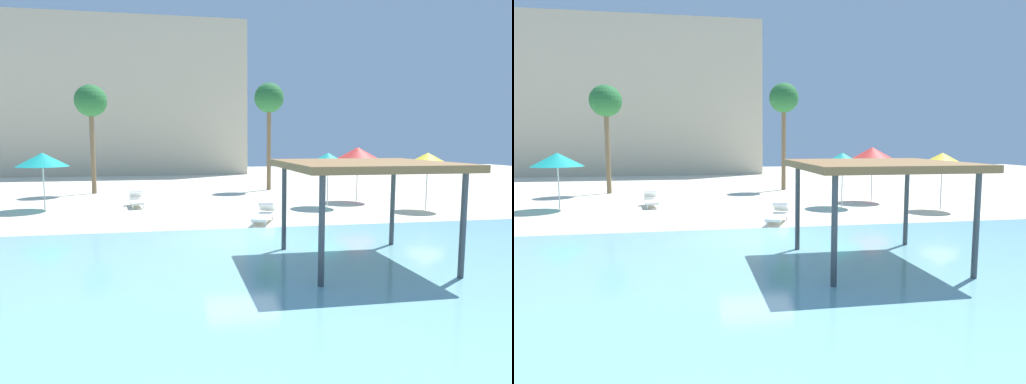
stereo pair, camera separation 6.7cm
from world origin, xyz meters
TOP-DOWN VIEW (x-y plane):
  - ground_plane at (0.00, 0.00)m, footprint 80.00×80.00m
  - lagoon_water at (0.00, -5.25)m, footprint 44.00×13.50m
  - shade_pavilion at (2.62, -3.53)m, footprint 4.10×4.10m
  - beach_umbrella_yellow_0 at (9.33, 4.59)m, footprint 1.92×1.92m
  - beach_umbrella_teal_2 at (-8.21, 7.73)m, footprint 2.34×2.34m
  - beach_umbrella_teal_3 at (5.11, 6.32)m, footprint 2.07×2.07m
  - beach_umbrella_red_4 at (7.32, 7.94)m, footprint 2.27×2.27m
  - lounge_chair_0 at (1.22, 2.64)m, footprint 1.29×1.98m
  - lounge_chair_3 at (-4.07, 7.95)m, footprint 0.88×1.96m
  - palm_tree_0 at (-7.07, 14.07)m, footprint 1.90×1.90m
  - palm_tree_1 at (3.84, 14.19)m, footprint 1.90×1.90m
  - hotel_block_0 at (-6.84, 32.83)m, footprint 22.92×10.09m

SIDE VIEW (x-z plane):
  - ground_plane at x=0.00m, z-range 0.00..0.00m
  - lagoon_water at x=0.00m, z-range 0.00..0.04m
  - lounge_chair_0 at x=1.22m, z-range -0.04..0.70m
  - lounge_chair_3 at x=-4.07m, z-range -0.04..0.70m
  - beach_umbrella_teal_2 at x=-8.21m, z-range 1.01..3.67m
  - beach_umbrella_teal_3 at x=5.11m, z-range 1.03..3.66m
  - beach_umbrella_yellow_0 at x=9.33m, z-range 1.06..3.72m
  - shade_pavilion at x=2.62m, z-range 1.17..3.85m
  - beach_umbrella_red_4 at x=7.32m, z-range 1.12..3.99m
  - palm_tree_0 at x=-7.07m, z-range 2.15..8.68m
  - palm_tree_1 at x=3.84m, z-range 2.31..9.20m
  - hotel_block_0 at x=-6.84m, z-range 0.00..14.37m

